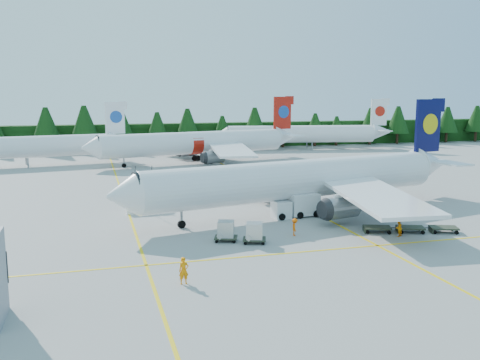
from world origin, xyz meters
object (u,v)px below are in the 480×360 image
object	(u,v)px
service_truck	(296,206)
airstairs	(145,204)
airliner_navy	(292,181)
airliner_red	(191,143)

from	to	relation	value
service_truck	airstairs	bearing A→B (deg)	148.62
airliner_navy	airliner_red	distance (m)	45.94
service_truck	airliner_red	bearing A→B (deg)	87.37
airliner_navy	service_truck	world-z (taller)	airliner_navy
airliner_navy	airliner_red	bearing A→B (deg)	80.56
airstairs	service_truck	world-z (taller)	airstairs
airliner_navy	airstairs	bearing A→B (deg)	146.08
airstairs	service_truck	distance (m)	16.97
airliner_navy	airstairs	size ratio (longest dim) A/B	7.11
airliner_red	airliner_navy	bearing A→B (deg)	-99.30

